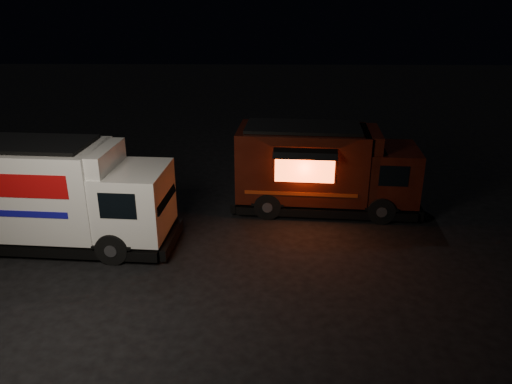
% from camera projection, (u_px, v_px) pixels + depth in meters
% --- Properties ---
extents(ground, '(80.00, 80.00, 0.00)m').
position_uv_depth(ground, '(207.00, 263.00, 13.33)').
color(ground, black).
rests_on(ground, ground).
extents(white_truck, '(6.80, 2.72, 3.02)m').
position_uv_depth(white_truck, '(55.00, 194.00, 13.88)').
color(white_truck, silver).
rests_on(white_truck, ground).
extents(red_truck, '(6.23, 2.72, 2.82)m').
position_uv_depth(red_truck, '(326.00, 168.00, 16.24)').
color(red_truck, '#3B120A').
rests_on(red_truck, ground).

